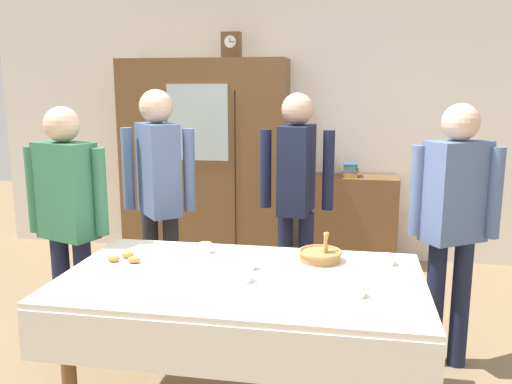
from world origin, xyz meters
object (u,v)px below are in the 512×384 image
(pastry_plate, at_px, (125,261))
(person_behind_table_left, at_px, (159,186))
(tea_cup_near_left, at_px, (249,265))
(person_by_cabinet, at_px, (296,186))
(mantel_clock, at_px, (231,45))
(bookshelf_low, at_px, (348,220))
(book_stack, at_px, (350,170))
(dining_table, at_px, (241,297))
(tea_cup_near_right, at_px, (205,249))
(bread_basket, at_px, (320,255))
(tea_cup_mid_right, at_px, (357,292))
(spoon_front_edge, at_px, (349,273))
(spoon_mid_right, at_px, (381,278))
(tea_cup_back_edge, at_px, (388,261))
(tea_cup_far_left, at_px, (244,278))
(person_beside_shelf, at_px, (68,210))
(person_behind_table_right, at_px, (454,211))
(wall_cabinet, at_px, (205,161))

(pastry_plate, distance_m, person_behind_table_left, 0.90)
(tea_cup_near_left, height_order, person_by_cabinet, person_by_cabinet)
(mantel_clock, distance_m, bookshelf_low, 2.00)
(book_stack, relative_size, person_by_cabinet, 0.13)
(dining_table, relative_size, tea_cup_near_right, 13.85)
(dining_table, xyz_separation_m, tea_cup_near_right, (-0.28, 0.35, 0.13))
(book_stack, xyz_separation_m, person_by_cabinet, (-0.37, -1.40, 0.09))
(dining_table, xyz_separation_m, mantel_clock, (-0.62, 2.59, 1.41))
(bookshelf_low, xyz_separation_m, bread_basket, (-0.14, -2.30, 0.38))
(mantel_clock, distance_m, book_stack, 1.62)
(pastry_plate, bearing_deg, bookshelf_low, 65.24)
(mantel_clock, distance_m, tea_cup_mid_right, 3.25)
(mantel_clock, bearing_deg, person_by_cabinet, -60.41)
(bookshelf_low, distance_m, bread_basket, 2.34)
(bread_basket, xyz_separation_m, pastry_plate, (-1.03, -0.23, -0.02))
(tea_cup_near_left, xyz_separation_m, spoon_front_edge, (0.51, 0.04, -0.02))
(spoon_mid_right, bearing_deg, tea_cup_back_edge, 77.86)
(tea_cup_far_left, xyz_separation_m, person_beside_shelf, (-1.21, 0.54, 0.16))
(tea_cup_back_edge, xyz_separation_m, tea_cup_far_left, (-0.70, -0.38, 0.00))
(tea_cup_back_edge, xyz_separation_m, tea_cup_near_left, (-0.71, -0.19, 0.00))
(person_behind_table_right, xyz_separation_m, person_by_cabinet, (-0.98, 0.46, 0.04))
(spoon_front_edge, bearing_deg, person_by_cabinet, 109.63)
(mantel_clock, height_order, spoon_mid_right, mantel_clock)
(tea_cup_near_left, bearing_deg, tea_cup_back_edge, 15.37)
(person_behind_table_right, bearing_deg, tea_cup_far_left, -142.42)
(pastry_plate, xyz_separation_m, person_behind_table_left, (-0.12, 0.86, 0.25))
(mantel_clock, height_order, tea_cup_back_edge, mantel_clock)
(wall_cabinet, height_order, person_behind_table_left, wall_cabinet)
(person_beside_shelf, bearing_deg, person_by_cabinet, 30.10)
(book_stack, bearing_deg, spoon_mid_right, -86.03)
(bookshelf_low, bearing_deg, spoon_front_edge, -89.60)
(book_stack, xyz_separation_m, tea_cup_back_edge, (0.22, -2.33, -0.12))
(dining_table, distance_m, bookshelf_low, 2.70)
(tea_cup_mid_right, relative_size, spoon_front_edge, 1.09)
(mantel_clock, relative_size, bread_basket, 1.00)
(wall_cabinet, relative_size, person_beside_shelf, 1.23)
(tea_cup_near_right, xyz_separation_m, person_behind_table_left, (-0.50, 0.63, 0.23))
(mantel_clock, relative_size, bookshelf_low, 0.26)
(mantel_clock, relative_size, tea_cup_back_edge, 1.85)
(mantel_clock, distance_m, tea_cup_near_left, 2.85)
(tea_cup_mid_right, bearing_deg, spoon_front_edge, 96.76)
(bookshelf_low, bearing_deg, tea_cup_near_right, -108.94)
(wall_cabinet, distance_m, bookshelf_low, 1.52)
(tea_cup_back_edge, relative_size, person_by_cabinet, 0.08)
(spoon_front_edge, relative_size, person_by_cabinet, 0.07)
(dining_table, relative_size, bookshelf_low, 1.99)
(tea_cup_near_left, xyz_separation_m, bread_basket, (0.35, 0.22, 0.01))
(tea_cup_mid_right, height_order, tea_cup_near_left, same)
(spoon_mid_right, relative_size, person_behind_table_right, 0.07)
(tea_cup_back_edge, height_order, spoon_mid_right, tea_cup_back_edge)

